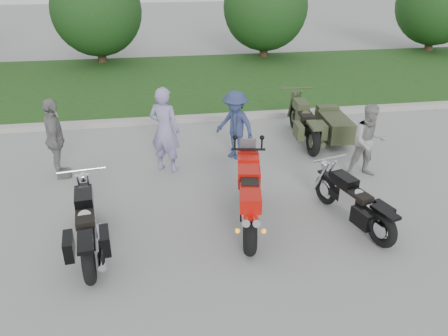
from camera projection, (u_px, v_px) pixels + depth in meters
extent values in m
plane|color=gray|center=(224.00, 248.00, 7.02)|extent=(80.00, 80.00, 0.00)
cube|color=#A7A59D|center=(190.00, 119.00, 12.30)|extent=(60.00, 0.30, 0.15)
cube|color=#295E20|center=(179.00, 81.00, 15.98)|extent=(60.00, 8.00, 0.14)
cylinder|color=#3F2B1C|center=(101.00, 51.00, 18.27)|extent=(0.36, 0.36, 1.20)
sphere|color=#153914|center=(97.00, 11.00, 17.57)|extent=(3.60, 3.60, 3.60)
cylinder|color=#3F2B1C|center=(264.00, 46.00, 19.29)|extent=(0.36, 0.36, 1.20)
sphere|color=#153914|center=(265.00, 7.00, 18.58)|extent=(3.60, 3.60, 3.60)
cylinder|color=#3F2B1C|center=(430.00, 41.00, 20.45)|extent=(0.36, 0.36, 1.20)
sphere|color=#153914|center=(437.00, 4.00, 19.75)|extent=(3.60, 3.60, 3.60)
torus|color=black|center=(250.00, 235.00, 6.77)|extent=(0.33, 0.70, 0.68)
torus|color=black|center=(247.00, 186.00, 8.20)|extent=(0.25, 0.67, 0.66)
cube|color=black|center=(249.00, 196.00, 7.32)|extent=(0.48, 1.02, 0.38)
cube|color=#BC0F07|center=(249.00, 174.00, 7.42)|extent=(0.47, 0.66, 0.28)
cube|color=#BC0F07|center=(250.00, 198.00, 6.77)|extent=(0.43, 0.65, 0.24)
cube|color=black|center=(250.00, 183.00, 7.04)|extent=(0.35, 0.43, 0.11)
cube|color=#BC0F07|center=(248.00, 166.00, 7.80)|extent=(0.44, 0.50, 0.44)
cylinder|color=silver|center=(246.00, 218.00, 6.57)|extent=(0.21, 0.52, 0.24)
cylinder|color=silver|center=(256.00, 218.00, 6.57)|extent=(0.21, 0.52, 0.24)
torus|color=black|center=(89.00, 262.00, 6.18)|extent=(0.25, 0.68, 0.67)
torus|color=black|center=(87.00, 206.00, 7.58)|extent=(0.19, 0.64, 0.63)
cube|color=black|center=(87.00, 227.00, 6.84)|extent=(0.36, 1.19, 0.14)
cube|color=silver|center=(86.00, 223.00, 6.81)|extent=(0.35, 0.47, 0.34)
cube|color=black|center=(84.00, 198.00, 6.94)|extent=(0.34, 0.57, 0.22)
cube|color=black|center=(85.00, 218.00, 6.60)|extent=(0.33, 0.52, 0.12)
cube|color=black|center=(85.00, 242.00, 6.02)|extent=(0.28, 0.56, 0.06)
cylinder|color=silver|center=(101.00, 245.00, 6.65)|extent=(0.23, 1.08, 0.10)
torus|color=black|center=(382.00, 229.00, 6.96)|extent=(0.31, 0.63, 0.61)
torus|color=black|center=(326.00, 190.00, 8.18)|extent=(0.26, 0.58, 0.57)
cube|color=black|center=(352.00, 204.00, 7.54)|extent=(0.48, 1.09, 0.13)
cube|color=silver|center=(353.00, 200.00, 7.50)|extent=(0.37, 0.46, 0.31)
cube|color=black|center=(344.00, 181.00, 7.61)|extent=(0.37, 0.54, 0.20)
cube|color=black|center=(359.00, 196.00, 7.32)|extent=(0.36, 0.50, 0.11)
cube|color=black|center=(385.00, 212.00, 6.82)|extent=(0.32, 0.53, 0.05)
cylinder|color=silver|center=(371.00, 217.00, 7.40)|extent=(0.35, 0.98, 0.09)
torus|color=black|center=(313.00, 141.00, 10.09)|extent=(0.23, 0.74, 0.73)
torus|color=black|center=(294.00, 117.00, 11.68)|extent=(0.17, 0.69, 0.69)
cube|color=black|center=(303.00, 124.00, 10.84)|extent=(0.32, 1.30, 0.15)
cube|color=#384126|center=(304.00, 121.00, 10.80)|extent=(0.35, 0.50, 0.38)
cube|color=#384126|center=(301.00, 105.00, 10.96)|extent=(0.34, 0.61, 0.24)
cube|color=black|center=(306.00, 116.00, 10.57)|extent=(0.33, 0.55, 0.13)
cube|color=#384126|center=(315.00, 125.00, 9.92)|extent=(0.27, 0.60, 0.06)
cylinder|color=#384126|center=(315.00, 135.00, 10.59)|extent=(0.18, 1.19, 0.11)
cube|color=#384126|center=(334.00, 126.00, 10.82)|extent=(0.68, 1.43, 0.48)
torus|color=black|center=(344.00, 130.00, 10.90)|extent=(0.17, 0.61, 0.60)
imported|color=#8F86B7|center=(165.00, 130.00, 9.16)|extent=(0.81, 0.72, 1.86)
imported|color=#969791|center=(369.00, 141.00, 8.99)|extent=(0.80, 0.64, 1.57)
imported|color=navy|center=(235.00, 125.00, 9.81)|extent=(1.11, 1.16, 1.58)
imported|color=gray|center=(55.00, 139.00, 8.92)|extent=(0.61, 1.06, 1.71)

